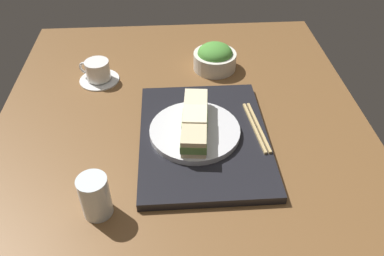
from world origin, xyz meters
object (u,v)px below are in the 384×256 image
Objects in this scene: coffee_cup at (98,72)px; sandwich_near at (194,141)px; chopsticks_pair at (256,127)px; sandwich_plate at (195,131)px; sandwich_middle at (195,121)px; sandwich_far at (196,104)px; drinking_glass at (95,196)px; salad_bowl at (215,58)px.

sandwich_near is at bearing -143.35° from coffee_cup.
sandwich_plate is at bearing 93.80° from chopsticks_pair.
sandwich_middle is (6.95, -0.73, 0.18)cm from sandwich_near.
sandwich_near reaches higher than sandwich_plate.
sandwich_near reaches higher than chopsticks_pair.
sandwich_plate is 3.29cm from sandwich_middle.
sandwich_far is (13.91, -1.45, 0.08)cm from sandwich_near.
sandwich_middle is at bearing -46.07° from drinking_glass.
chopsticks_pair is at bearing -86.20° from sandwich_middle.
sandwich_middle reaches higher than coffee_cup.
sandwich_far is at bearing -5.96° from sandwich_near.
sandwich_far reaches higher than sandwich_near.
sandwich_far reaches higher than chopsticks_pair.
coffee_cup is at bearing 43.46° from sandwich_middle.
sandwich_far reaches higher than sandwich_plate.
sandwich_middle is at bearing -5.96° from sandwich_near.
sandwich_near is 44.86cm from coffee_cup.
salad_bowl is at bearing -14.51° from sandwich_middle.
chopsticks_pair is at bearing -122.84° from coffee_cup.
sandwich_plate is 30.37cm from drinking_glass.
drinking_glass is at bearing 120.41° from chopsticks_pair.
sandwich_middle is 0.97× the size of sandwich_far.
salad_bowl is (40.53, -9.41, -2.21)cm from sandwich_near.
sandwich_middle reaches higher than chopsticks_pair.
sandwich_plate is 1.17× the size of chopsticks_pair.
sandwich_plate is 15.83cm from chopsticks_pair.
sandwich_plate is 34.69cm from salad_bowl.
sandwich_plate is 2.88× the size of sandwich_far.
chopsticks_pair is 1.60× the size of coffee_cup.
salad_bowl is 33.32cm from chopsticks_pair.
sandwich_middle reaches higher than salad_bowl.
sandwich_middle is 0.39× the size of chopsticks_pair.
sandwich_far is (6.95, -0.73, 3.19)cm from sandwich_plate.
chopsticks_pair is (-5.91, -15.06, -3.61)cm from sandwich_far.
salad_bowl is 1.12× the size of coffee_cup.
salad_bowl reaches higher than sandwich_plate.
sandwich_far is 0.58× the size of salad_bowl.
sandwich_far is at bearing 68.59° from chopsticks_pair.
drinking_glass reaches higher than chopsticks_pair.
sandwich_plate is at bearing -46.07° from drinking_glass.
chopsticks_pair is 51.46cm from coffee_cup.
drinking_glass reaches higher than sandwich_near.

